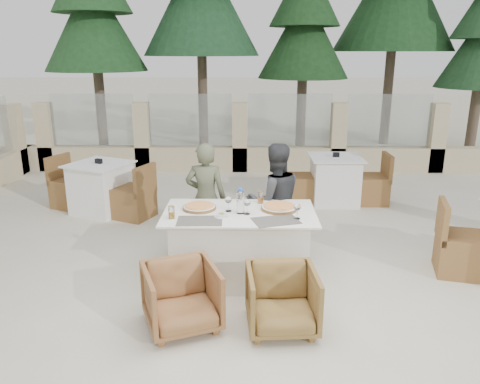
{
  "coord_description": "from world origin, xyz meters",
  "views": [
    {
      "loc": [
        0.16,
        -4.67,
        2.4
      ],
      "look_at": [
        0.08,
        0.27,
        0.9
      ],
      "focal_mm": 35.0,
      "sensor_mm": 36.0,
      "label": 1
    }
  ],
  "objects_px": {
    "wine_glass_corner": "(297,210)",
    "beer_glass_right": "(261,197)",
    "wine_glass_centre": "(228,203)",
    "pizza_left": "(199,207)",
    "water_bottle": "(240,201)",
    "diner_left": "(206,198)",
    "armchair_far_right": "(265,232)",
    "bg_table_a": "(101,188)",
    "armchair_near_left": "(182,297)",
    "diner_right": "(275,201)",
    "pizza_right": "(279,207)",
    "armchair_near_right": "(282,300)",
    "beer_glass_left": "(172,212)",
    "bg_table_b": "(335,180)",
    "armchair_far_left": "(206,233)",
    "dining_table": "(240,246)",
    "wine_glass_near": "(247,206)",
    "olive_dish": "(222,215)"
  },
  "relations": [
    {
      "from": "beer_glass_left",
      "to": "beer_glass_right",
      "type": "bearing_deg",
      "value": 29.5
    },
    {
      "from": "armchair_near_left",
      "to": "diner_left",
      "type": "distance_m",
      "value": 1.74
    },
    {
      "from": "wine_glass_near",
      "to": "bg_table_a",
      "type": "distance_m",
      "value": 3.21
    },
    {
      "from": "wine_glass_near",
      "to": "armchair_near_right",
      "type": "xyz_separation_m",
      "value": [
        0.31,
        -0.89,
        -0.58
      ]
    },
    {
      "from": "beer_glass_left",
      "to": "bg_table_b",
      "type": "height_order",
      "value": "beer_glass_left"
    },
    {
      "from": "wine_glass_centre",
      "to": "bg_table_b",
      "type": "height_order",
      "value": "wine_glass_centre"
    },
    {
      "from": "pizza_left",
      "to": "pizza_right",
      "type": "relative_size",
      "value": 0.91
    },
    {
      "from": "wine_glass_centre",
      "to": "olive_dish",
      "type": "height_order",
      "value": "wine_glass_centre"
    },
    {
      "from": "pizza_left",
      "to": "armchair_far_right",
      "type": "bearing_deg",
      "value": 35.35
    },
    {
      "from": "pizza_right",
      "to": "wine_glass_centre",
      "type": "distance_m",
      "value": 0.55
    },
    {
      "from": "armchair_near_left",
      "to": "diner_right",
      "type": "xyz_separation_m",
      "value": [
        0.9,
        1.55,
        0.4
      ]
    },
    {
      "from": "armchair_far_right",
      "to": "bg_table_a",
      "type": "relative_size",
      "value": 0.4
    },
    {
      "from": "wine_glass_centre",
      "to": "pizza_left",
      "type": "bearing_deg",
      "value": 167.96
    },
    {
      "from": "wine_glass_centre",
      "to": "water_bottle",
      "type": "bearing_deg",
      "value": -25.53
    },
    {
      "from": "pizza_left",
      "to": "beer_glass_right",
      "type": "distance_m",
      "value": 0.7
    },
    {
      "from": "wine_glass_corner",
      "to": "armchair_near_right",
      "type": "distance_m",
      "value": 0.97
    },
    {
      "from": "diner_left",
      "to": "diner_right",
      "type": "distance_m",
      "value": 0.84
    },
    {
      "from": "water_bottle",
      "to": "bg_table_a",
      "type": "relative_size",
      "value": 0.17
    },
    {
      "from": "diner_left",
      "to": "bg_table_a",
      "type": "height_order",
      "value": "diner_left"
    },
    {
      "from": "armchair_far_left",
      "to": "diner_left",
      "type": "bearing_deg",
      "value": -64.49
    },
    {
      "from": "wine_glass_centre",
      "to": "bg_table_b",
      "type": "bearing_deg",
      "value": 58.93
    },
    {
      "from": "bg_table_a",
      "to": "armchair_near_right",
      "type": "bearing_deg",
      "value": -27.32
    },
    {
      "from": "pizza_left",
      "to": "diner_right",
      "type": "distance_m",
      "value": 0.99
    },
    {
      "from": "water_bottle",
      "to": "armchair_near_right",
      "type": "xyz_separation_m",
      "value": [
        0.38,
        -0.92,
        -0.62
      ]
    },
    {
      "from": "olive_dish",
      "to": "bg_table_a",
      "type": "relative_size",
      "value": 0.07
    },
    {
      "from": "wine_glass_corner",
      "to": "armchair_far_right",
      "type": "distance_m",
      "value": 1.03
    },
    {
      "from": "water_bottle",
      "to": "diner_left",
      "type": "bearing_deg",
      "value": 118.49
    },
    {
      "from": "water_bottle",
      "to": "bg_table_b",
      "type": "xyz_separation_m",
      "value": [
        1.48,
        2.74,
        -0.52
      ]
    },
    {
      "from": "beer_glass_left",
      "to": "beer_glass_right",
      "type": "relative_size",
      "value": 0.98
    },
    {
      "from": "armchair_far_right",
      "to": "armchair_near_right",
      "type": "xyz_separation_m",
      "value": [
        0.09,
        -1.56,
        -0.01
      ]
    },
    {
      "from": "beer_glass_left",
      "to": "armchair_near_right",
      "type": "height_order",
      "value": "beer_glass_left"
    },
    {
      "from": "wine_glass_corner",
      "to": "beer_glass_right",
      "type": "xyz_separation_m",
      "value": [
        -0.36,
        0.51,
        -0.03
      ]
    },
    {
      "from": "bg_table_a",
      "to": "water_bottle",
      "type": "bearing_deg",
      "value": -22.11
    },
    {
      "from": "dining_table",
      "to": "wine_glass_corner",
      "type": "xyz_separation_m",
      "value": [
        0.58,
        -0.2,
        0.48
      ]
    },
    {
      "from": "water_bottle",
      "to": "pizza_left",
      "type": "bearing_deg",
      "value": 163.87
    },
    {
      "from": "bg_table_a",
      "to": "diner_right",
      "type": "bearing_deg",
      "value": -8.0
    },
    {
      "from": "wine_glass_corner",
      "to": "diner_right",
      "type": "height_order",
      "value": "diner_right"
    },
    {
      "from": "dining_table",
      "to": "water_bottle",
      "type": "bearing_deg",
      "value": -74.25
    },
    {
      "from": "armchair_far_left",
      "to": "armchair_far_right",
      "type": "xyz_separation_m",
      "value": [
        0.72,
        -0.06,
        0.03
      ]
    },
    {
      "from": "armchair_near_right",
      "to": "water_bottle",
      "type": "bearing_deg",
      "value": 108.35
    },
    {
      "from": "pizza_left",
      "to": "beer_glass_right",
      "type": "bearing_deg",
      "value": 18.35
    },
    {
      "from": "wine_glass_near",
      "to": "olive_dish",
      "type": "bearing_deg",
      "value": -160.16
    },
    {
      "from": "bg_table_a",
      "to": "bg_table_b",
      "type": "height_order",
      "value": "same"
    },
    {
      "from": "pizza_left",
      "to": "diner_left",
      "type": "distance_m",
      "value": 0.68
    },
    {
      "from": "wine_glass_centre",
      "to": "wine_glass_corner",
      "type": "xyz_separation_m",
      "value": [
        0.7,
        -0.22,
        0.0
      ]
    },
    {
      "from": "water_bottle",
      "to": "armchair_near_left",
      "type": "height_order",
      "value": "water_bottle"
    },
    {
      "from": "beer_glass_left",
      "to": "diner_right",
      "type": "relative_size",
      "value": 0.09
    },
    {
      "from": "wine_glass_centre",
      "to": "armchair_near_left",
      "type": "distance_m",
      "value": 1.18
    },
    {
      "from": "wine_glass_corner",
      "to": "beer_glass_right",
      "type": "relative_size",
      "value": 1.4
    },
    {
      "from": "water_bottle",
      "to": "armchair_far_left",
      "type": "relative_size",
      "value": 0.47
    }
  ]
}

